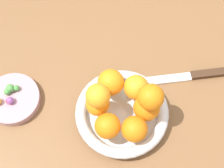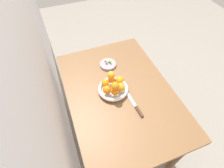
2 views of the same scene
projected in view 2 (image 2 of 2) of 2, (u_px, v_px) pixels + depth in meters
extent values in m
plane|color=gray|center=(117.00, 133.00, 1.87)|extent=(6.00, 6.00, 0.00)
cube|color=white|center=(26.00, 55.00, 0.79)|extent=(4.00, 0.05, 2.50)
cube|color=brown|center=(120.00, 93.00, 1.31)|extent=(1.10, 0.76, 0.04)
cylinder|color=brown|center=(179.00, 156.00, 1.38)|extent=(0.05, 0.05, 0.70)
cylinder|color=brown|center=(128.00, 71.00, 1.95)|extent=(0.05, 0.05, 0.70)
cylinder|color=brown|center=(72.00, 87.00, 1.81)|extent=(0.05, 0.05, 0.70)
cylinder|color=silver|center=(113.00, 90.00, 1.29)|extent=(0.18, 0.18, 0.01)
torus|color=silver|center=(113.00, 89.00, 1.28)|extent=(0.22, 0.22, 0.03)
cylinder|color=#B28C99|center=(108.00, 64.00, 1.46)|extent=(0.13, 0.13, 0.02)
sphere|color=orange|center=(121.00, 87.00, 1.23)|extent=(0.06, 0.06, 0.06)
sphere|color=orange|center=(120.00, 80.00, 1.27)|extent=(0.06, 0.06, 0.06)
sphere|color=orange|center=(111.00, 79.00, 1.28)|extent=(0.05, 0.05, 0.05)
sphere|color=orange|center=(105.00, 83.00, 1.25)|extent=(0.06, 0.06, 0.06)
sphere|color=orange|center=(107.00, 90.00, 1.22)|extent=(0.06, 0.06, 0.06)
sphere|color=orange|center=(115.00, 91.00, 1.21)|extent=(0.06, 0.06, 0.06)
sphere|color=orange|center=(111.00, 75.00, 1.23)|extent=(0.05, 0.05, 0.05)
sphere|color=orange|center=(115.00, 86.00, 1.16)|extent=(0.06, 0.06, 0.06)
sphere|color=gold|center=(106.00, 61.00, 1.46)|extent=(0.02, 0.02, 0.02)
sphere|color=#4C9947|center=(110.00, 62.00, 1.45)|extent=(0.02, 0.02, 0.02)
sphere|color=#8C4C99|center=(107.00, 63.00, 1.44)|extent=(0.02, 0.02, 0.02)
sphere|color=#4C9947|center=(111.00, 63.00, 1.44)|extent=(0.02, 0.02, 0.02)
sphere|color=#C6384C|center=(107.00, 63.00, 1.44)|extent=(0.01, 0.01, 0.01)
sphere|color=#4C9947|center=(109.00, 62.00, 1.45)|extent=(0.02, 0.02, 0.02)
cube|color=#3F2819|center=(139.00, 112.00, 1.18)|extent=(0.09, 0.03, 0.01)
cube|color=silver|center=(130.00, 97.00, 1.26)|extent=(0.17, 0.03, 0.01)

